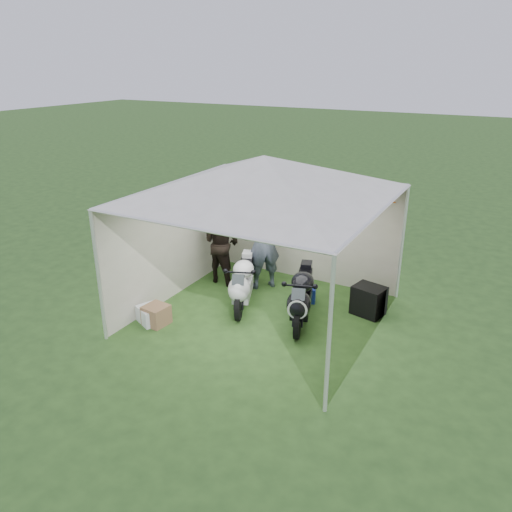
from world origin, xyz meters
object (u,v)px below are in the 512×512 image
Objects in this scene: canopy_tent at (265,180)px; crate_1 at (156,315)px; person_dark_jacket at (222,242)px; equipment_box at (369,300)px; crate_0 at (150,315)px; person_blue_jacket at (263,242)px; motorcycle_white at (242,282)px; motorcycle_black at (301,296)px; paddock_stand at (305,294)px.

canopy_tent is 3.10m from crate_1.
person_dark_jacket reaches higher than equipment_box.
person_blue_jacket is at bearing 64.71° from crate_0.
person_blue_jacket reaches higher than person_dark_jacket.
crate_0 is at bearing -152.50° from motorcycle_white.
person_blue_jacket is 2.41m from equipment_box.
motorcycle_black is at bearing 7.69° from canopy_tent.
crate_1 is at bearing -133.46° from paddock_stand.
canopy_tent is at bearing 170.29° from motorcycle_black.
paddock_stand is at bearing 15.78° from motorcycle_white.
equipment_box reaches higher than crate_1.
canopy_tent is 12.56× the size of crate_0.
equipment_box is 1.39× the size of crate_1.
person_dark_jacket is 2.30m from crate_1.
equipment_box is at bearing 128.30° from person_blue_jacket.
motorcycle_white is at bearing 52.98° from crate_1.
person_dark_jacket is 0.88× the size of person_blue_jacket.
crate_0 is at bearing -174.70° from crate_1.
person_blue_jacket is (0.91, 0.13, 0.12)m from person_dark_jacket.
paddock_stand is at bearing 120.88° from person_blue_jacket.
motorcycle_white is 4.37× the size of paddock_stand.
person_dark_jacket is 2.33m from crate_0.
crate_1 is (-2.27, -1.31, -0.34)m from motorcycle_black.
equipment_box is 4.06m from crate_0.
equipment_box is (2.30, -0.13, -0.72)m from person_blue_jacket.
person_dark_jacket is 4.39× the size of crate_1.
crate_1 is (-1.56, -1.21, -2.40)m from canopy_tent.
person_dark_jacket is (-1.97, 0.07, 0.73)m from paddock_stand.
crate_1 reaches higher than paddock_stand.
crate_0 is at bearing -147.05° from equipment_box.
person_blue_jacket is at bearing 118.31° from canopy_tent.
person_dark_jacket is (-2.23, 0.88, 0.36)m from motorcycle_black.
crate_1 is (-0.96, -2.32, -0.82)m from person_blue_jacket.
canopy_tent is 2.84× the size of person_blue_jacket.
person_blue_jacket is at bearing 124.79° from motorcycle_black.
person_dark_jacket is 3.90× the size of crate_0.
canopy_tent is at bearing 154.41° from person_dark_jacket.
motorcycle_white is 1.34m from person_dark_jacket.
canopy_tent reaches higher than motorcycle_white.
canopy_tent is 3.22× the size of person_dark_jacket.
canopy_tent is at bearing 35.68° from crate_0.
motorcycle_black is 1.04× the size of person_dark_jacket.
crate_1 reaches higher than crate_0.
person_blue_jacket is at bearing -164.40° from person_dark_jacket.
canopy_tent is at bearing -116.40° from paddock_stand.
paddock_stand is 0.23× the size of person_dark_jacket.
equipment_box is (1.25, 0.07, 0.13)m from paddock_stand.
canopy_tent reaches higher than motorcycle_black.
paddock_stand is 1.37m from person_blue_jacket.
motorcycle_white reaches higher than paddock_stand.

